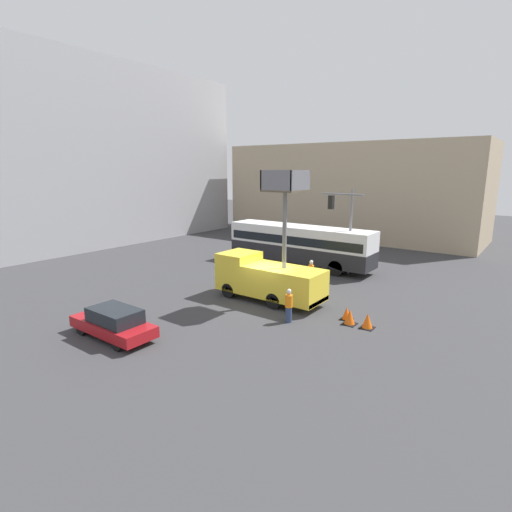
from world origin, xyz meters
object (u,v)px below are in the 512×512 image
Objects in this scene: road_worker_near_truck at (289,306)px; traffic_cone_near_truck at (367,321)px; parked_car_curbside at (114,323)px; city_bus at (299,243)px; traffic_light_pole at (344,219)px; road_worker_directing at (311,274)px; traffic_cone_far_side at (350,317)px; traffic_cone_mid_road at (347,314)px; utility_truck at (268,275)px.

road_worker_near_truck reaches higher than traffic_cone_near_truck.
city_bus is at bearing 0.91° from parked_car_curbside.
parked_car_curbside is (-6.42, 5.49, -0.15)m from road_worker_near_truck.
traffic_light_pole is at bearing 32.19° from traffic_cone_near_truck.
road_worker_near_truck is 0.95× the size of road_worker_directing.
traffic_cone_far_side is (-8.17, -4.21, -3.83)m from traffic_light_pole.
traffic_light_pole is 10.34m from traffic_cone_near_truck.
road_worker_directing is 6.41m from traffic_cone_far_side.
parked_car_curbside is (-16.18, 3.89, -3.48)m from traffic_light_pole.
traffic_cone_mid_road is 0.86× the size of traffic_cone_far_side.
traffic_cone_near_truck is 12.09m from parked_car_curbside.
traffic_cone_near_truck is at bearing -109.61° from traffic_cone_mid_road.
city_bus is 17.92× the size of traffic_cone_mid_road.
road_worker_near_truck is 0.39× the size of parked_car_curbside.
traffic_light_pole is at bearing 101.87° from road_worker_near_truck.
road_worker_directing is (3.74, -0.84, -0.60)m from utility_truck.
parked_car_curbside is (-8.01, 8.10, 0.36)m from traffic_cone_far_side.
parked_car_curbside is at bearing 166.47° from traffic_light_pole.
utility_truck is 3.88m from road_worker_directing.
traffic_cone_mid_road is at bearing 46.20° from road_worker_near_truck.
road_worker_directing reaches higher than traffic_cone_far_side.
parked_car_curbside is at bearing 131.83° from traffic_cone_near_truck.
traffic_cone_mid_road is 0.65m from traffic_cone_far_side.
utility_truck is at bearing 84.73° from traffic_cone_near_truck.
utility_truck is 4.30× the size of road_worker_near_truck.
traffic_cone_far_side is (-9.19, -8.37, -1.54)m from city_bus.
city_bus is at bearing 76.30° from traffic_light_pole.
road_worker_near_truck is 2.27× the size of traffic_cone_far_side.
utility_truck reaches higher than traffic_cone_near_truck.
utility_truck reaches higher than traffic_light_pole.
road_worker_directing reaches higher than traffic_cone_mid_road.
traffic_light_pole is 3.36× the size of road_worker_directing.
utility_truck is 3.70m from road_worker_near_truck.
traffic_light_pole is 3.54× the size of road_worker_near_truck.
road_worker_near_truck is at bearing -127.87° from utility_truck.
traffic_cone_near_truck is (1.64, -3.52, -0.52)m from road_worker_near_truck.
road_worker_near_truck is at bearing 115.06° from traffic_cone_near_truck.
utility_truck is 9.99× the size of traffic_cone_near_truck.
city_bus is 12.27m from road_worker_near_truck.
road_worker_directing is at bearing 111.39° from road_worker_near_truck.
utility_truck is at bearing 92.62° from city_bus.
utility_truck is at bearing -16.84° from parked_car_curbside.
city_bus is 15.85× the size of traffic_cone_near_truck.
road_worker_near_truck is at bearing 133.60° from traffic_cone_mid_road.
traffic_light_pole is at bearing 26.45° from traffic_cone_mid_road.
traffic_light_pole reaches higher than traffic_cone_far_side.
traffic_cone_near_truck is (-9.14, -9.28, -1.55)m from city_bus.
traffic_light_pole is 8.04× the size of traffic_cone_far_side.
traffic_cone_far_side is at bearing -102.56° from road_worker_directing.
city_bus is 4.86m from traffic_light_pole.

